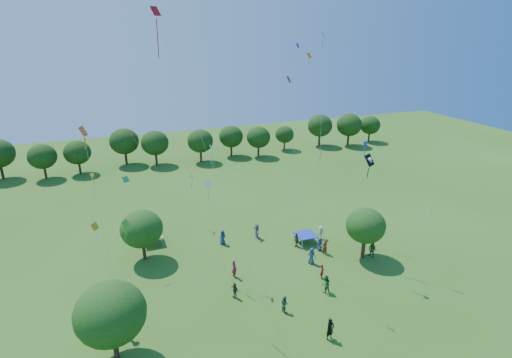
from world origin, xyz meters
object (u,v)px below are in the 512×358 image
object	(u,v)px
tent_red_stripe	(152,235)
tent_blue	(306,235)
near_tree_west	(111,314)
pirate_kite	(368,162)
red_high_kite	(174,66)
near_tree_north	(142,229)
near_tree_east	(366,226)
man_in_black	(330,329)

from	to	relation	value
tent_red_stripe	tent_blue	world-z (taller)	same
near_tree_west	pirate_kite	xyz separation A→B (m)	(23.58, 3.79, 7.42)
red_high_kite	near_tree_north	bearing A→B (deg)	119.48
tent_blue	near_tree_east	bearing A→B (deg)	-48.40
near_tree_north	pirate_kite	xyz separation A→B (m)	(20.14, -9.64, 7.86)
man_in_black	red_high_kite	size ratio (longest dim) A/B	0.08
man_in_black	near_tree_east	bearing A→B (deg)	35.74
tent_red_stripe	tent_blue	size ratio (longest dim) A/B	1.00
near_tree_west	man_in_black	world-z (taller)	near_tree_west
near_tree_east	pirate_kite	distance (m)	8.14
man_in_black	pirate_kite	size ratio (longest dim) A/B	0.18
near_tree_north	tent_blue	size ratio (longest dim) A/B	2.53
near_tree_north	near_tree_east	bearing A→B (deg)	-19.66
near_tree_east	tent_blue	xyz separation A→B (m)	(-4.34, 4.88, -2.69)
pirate_kite	near_tree_north	bearing A→B (deg)	154.42
near_tree_west	near_tree_north	xyz separation A→B (m)	(3.44, 13.43, -0.44)
man_in_black	near_tree_north	bearing A→B (deg)	116.84
near_tree_east	man_in_black	distance (m)	13.78
pirate_kite	near_tree_east	bearing A→B (deg)	44.20
near_tree_west	pirate_kite	distance (m)	25.00
near_tree_east	red_high_kite	size ratio (longest dim) A/B	0.24
red_high_kite	man_in_black	bearing A→B (deg)	-51.50
tent_red_stripe	man_in_black	world-z (taller)	man_in_black
near_tree_east	near_tree_west	bearing A→B (deg)	-167.63
tent_blue	man_in_black	bearing A→B (deg)	-110.33
near_tree_west	near_tree_north	world-z (taller)	near_tree_west
near_tree_north	tent_red_stripe	world-z (taller)	near_tree_north
near_tree_north	red_high_kite	world-z (taller)	red_high_kite
near_tree_east	tent_red_stripe	distance (m)	23.65
man_in_black	red_high_kite	xyz separation A→B (m)	(-8.84, 11.11, 19.26)
near_tree_east	pirate_kite	xyz separation A→B (m)	(-1.84, -1.79, 7.72)
near_tree_west	man_in_black	distance (m)	16.53
near_tree_west	tent_blue	distance (m)	23.72
near_tree_west	near_tree_north	size ratio (longest dim) A/B	1.13
near_tree_north	tent_blue	distance (m)	18.07
near_tree_east	tent_red_stripe	world-z (taller)	near_tree_east
near_tree_north	near_tree_east	distance (m)	23.34
near_tree_north	tent_red_stripe	xyz separation A→B (m)	(1.21, 3.14, -2.55)
man_in_black	red_high_kite	bearing A→B (deg)	119.85
near_tree_west	near_tree_north	distance (m)	13.87
near_tree_west	tent_red_stripe	xyz separation A→B (m)	(4.64, 16.57, -2.99)
pirate_kite	red_high_kite	size ratio (longest dim) A/B	0.46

